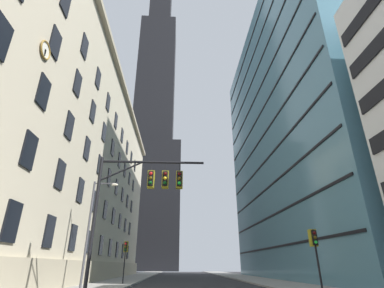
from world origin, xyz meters
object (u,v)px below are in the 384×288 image
at_px(traffic_light_far_left, 126,249).
at_px(street_lamppost, 93,222).
at_px(traffic_signal_mast, 144,192).
at_px(traffic_light_near_right, 314,242).

height_order(traffic_light_far_left, street_lamppost, street_lamppost).
bearing_deg(traffic_light_far_left, street_lamppost, -102.27).
height_order(traffic_signal_mast, traffic_light_far_left, traffic_signal_mast).
bearing_deg(traffic_light_near_right, street_lamppost, 161.03).
distance_m(traffic_signal_mast, street_lamppost, 8.85).
height_order(traffic_light_near_right, traffic_light_far_left, traffic_light_far_left).
distance_m(traffic_signal_mast, traffic_light_near_right, 11.17).
distance_m(traffic_light_far_left, street_lamppost, 7.69).
bearing_deg(street_lamppost, traffic_light_near_right, -18.97).
relative_size(traffic_light_far_left, street_lamppost, 0.48).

